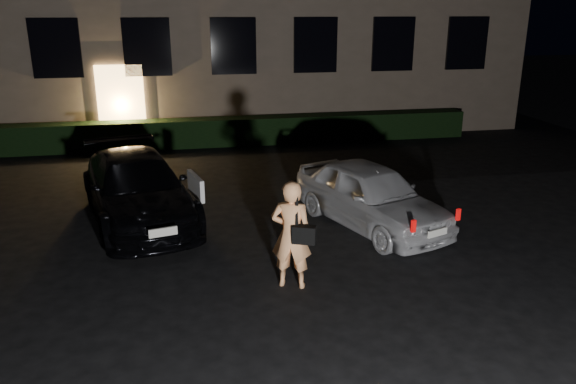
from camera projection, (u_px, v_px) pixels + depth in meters
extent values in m
plane|color=black|center=(314.00, 311.00, 8.04)|extent=(80.00, 80.00, 0.00)
cube|color=#F5BA6A|center=(122.00, 106.00, 17.23)|extent=(1.40, 0.10, 2.50)
cube|color=black|center=(56.00, 48.00, 16.38)|extent=(1.40, 0.10, 1.70)
cube|color=black|center=(147.00, 47.00, 16.84)|extent=(1.40, 0.10, 1.70)
cube|color=black|center=(234.00, 46.00, 17.31)|extent=(1.40, 0.10, 1.70)
cube|color=black|center=(315.00, 45.00, 17.77)|extent=(1.40, 0.10, 1.70)
cube|color=black|center=(393.00, 44.00, 18.24)|extent=(1.40, 0.10, 1.70)
cube|color=black|center=(467.00, 43.00, 18.70)|extent=(1.40, 0.10, 1.70)
cube|color=black|center=(237.00, 131.00, 17.70)|extent=(15.00, 0.70, 0.85)
imported|color=black|center=(137.00, 188.00, 11.37)|extent=(2.86, 4.85, 1.32)
cube|color=white|center=(196.00, 186.00, 10.99)|extent=(0.30, 0.94, 0.44)
cube|color=silver|center=(163.00, 232.00, 9.36)|extent=(0.48, 0.15, 0.15)
imported|color=silver|center=(370.00, 195.00, 11.02)|extent=(2.68, 4.00, 1.26)
cube|color=red|center=(413.00, 226.00, 9.31)|extent=(0.09, 0.07, 0.21)
cube|color=red|center=(458.00, 215.00, 9.82)|extent=(0.09, 0.07, 0.21)
cube|color=silver|center=(437.00, 233.00, 9.59)|extent=(0.41, 0.18, 0.12)
imported|color=#FFAD6F|center=(291.00, 235.00, 8.52)|extent=(0.73, 0.61, 1.72)
cube|color=black|center=(304.00, 235.00, 8.36)|extent=(0.38, 0.27, 0.27)
cube|color=black|center=(297.00, 209.00, 8.29)|extent=(0.06, 0.07, 0.53)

